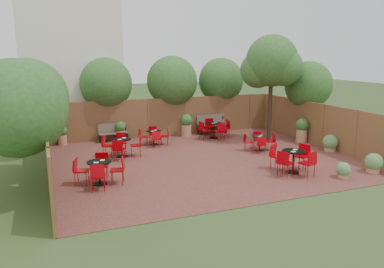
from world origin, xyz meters
name	(u,v)px	position (x,y,z in m)	size (l,w,h in m)	color
ground	(205,159)	(0.00, 0.00, 0.00)	(80.00, 80.00, 0.00)	#354F23
courtyard_paving	(205,159)	(0.00, 0.00, 0.01)	(12.00, 10.00, 0.02)	#3C1B18
fence_back	(167,117)	(0.00, 5.00, 1.00)	(12.00, 0.08, 2.00)	brown
fence_left	(48,149)	(-6.00, 0.00, 1.00)	(0.08, 10.00, 2.00)	brown
fence_right	(323,126)	(6.00, 0.00, 1.00)	(0.08, 10.00, 2.00)	brown
neighbour_building	(70,59)	(-4.50, 8.00, 4.00)	(5.00, 4.00, 8.00)	silver
overhang_foliage	(141,88)	(-1.96, 2.70, 2.78)	(15.86, 10.94, 2.73)	#27561C
courtyard_tree	(272,64)	(4.33, 1.96, 3.78)	(2.68, 2.58, 5.17)	black
park_bench_left	(113,132)	(-2.93, 4.62, 0.47)	(1.45, 0.52, 0.88)	brown
park_bench_right	(212,124)	(2.41, 4.63, 0.54)	(1.64, 0.55, 1.01)	brown
bistro_tables	(192,147)	(-0.36, 0.45, 0.47)	(8.83, 7.97, 0.95)	black
planters	(192,129)	(0.79, 3.41, 0.61)	(11.54, 4.18, 1.16)	#A97354
low_shrubs	(347,154)	(5.06, -2.57, 0.35)	(2.75, 3.70, 0.75)	#A97354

